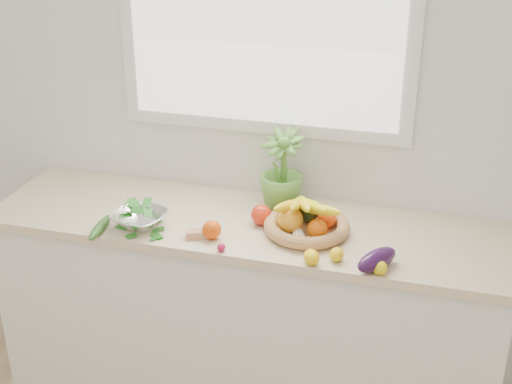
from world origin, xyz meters
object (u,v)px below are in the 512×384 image
(fruit_basket, at_px, (306,221))
(eggplant, at_px, (377,260))
(apple, at_px, (261,215))
(cucumber, at_px, (100,227))
(colander_with_spinach, at_px, (139,215))
(potted_herb, at_px, (282,169))

(fruit_basket, bearing_deg, eggplant, -33.63)
(fruit_basket, bearing_deg, apple, 174.37)
(eggplant, height_order, cucumber, eggplant)
(apple, height_order, fruit_basket, fruit_basket)
(fruit_basket, xyz_separation_m, colander_with_spinach, (-0.68, -0.15, 0.01))
(cucumber, height_order, potted_herb, potted_herb)
(apple, height_order, colander_with_spinach, colander_with_spinach)
(eggplant, bearing_deg, cucumber, -179.20)
(potted_herb, bearing_deg, cucumber, -147.00)
(cucumber, height_order, colander_with_spinach, colander_with_spinach)
(colander_with_spinach, bearing_deg, fruit_basket, 12.27)
(eggplant, bearing_deg, fruit_basket, 146.37)
(eggplant, xyz_separation_m, potted_herb, (-0.47, 0.42, 0.14))
(colander_with_spinach, bearing_deg, eggplant, -3.64)
(eggplant, height_order, fruit_basket, fruit_basket)
(cucumber, bearing_deg, colander_with_spinach, 28.74)
(cucumber, bearing_deg, fruit_basket, 15.41)
(eggplant, height_order, potted_herb, potted_herb)
(potted_herb, distance_m, colander_with_spinach, 0.64)
(potted_herb, relative_size, colander_with_spinach, 1.40)
(cucumber, distance_m, potted_herb, 0.81)
(fruit_basket, bearing_deg, potted_herb, 127.28)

